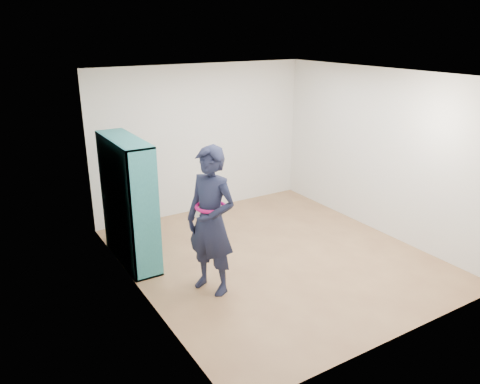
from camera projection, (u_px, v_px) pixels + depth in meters
floor at (274, 256)px, 6.86m from camera, size 4.50×4.50×0.00m
ceiling at (279, 74)px, 5.99m from camera, size 4.50×4.50×0.00m
wall_left at (136, 197)px, 5.44m from camera, size 0.02×4.50×2.60m
wall_right at (379, 152)px, 7.40m from camera, size 0.02×4.50×2.60m
wall_back at (202, 139)px, 8.23m from camera, size 4.00×0.02×2.60m
wall_front at (409, 228)px, 4.61m from camera, size 4.00×0.02×2.60m
bookshelf at (127, 203)px, 6.46m from camera, size 0.39×1.34×1.79m
person at (211, 221)px, 5.69m from camera, size 0.69×0.81×1.88m
smartphone at (198, 214)px, 5.59m from camera, size 0.06×0.09×0.14m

